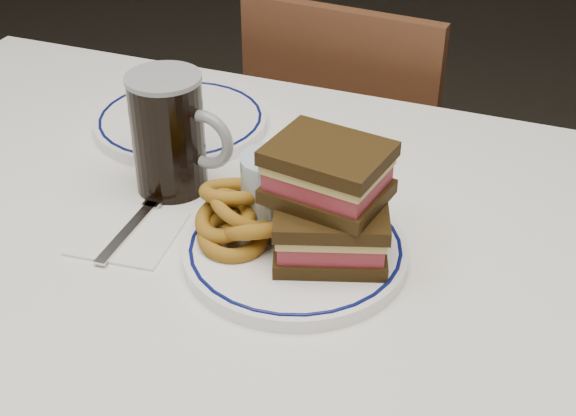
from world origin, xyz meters
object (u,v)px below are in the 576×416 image
(beer_mug, at_px, (170,133))
(far_plate, at_px, (181,121))
(main_plate, at_px, (295,250))
(reuben_sandwich, at_px, (329,202))
(chair_far, at_px, (354,167))

(beer_mug, distance_m, far_plate, 0.19)
(main_plate, distance_m, far_plate, 0.38)
(reuben_sandwich, bearing_deg, far_plate, 143.19)
(chair_far, distance_m, far_plate, 0.56)
(far_plate, bearing_deg, main_plate, -41.14)
(beer_mug, relative_size, far_plate, 0.62)
(main_plate, xyz_separation_m, beer_mug, (-0.21, 0.09, 0.07))
(main_plate, height_order, reuben_sandwich, reuben_sandwich)
(reuben_sandwich, relative_size, beer_mug, 0.98)
(main_plate, bearing_deg, reuben_sandwich, 10.12)
(beer_mug, height_order, far_plate, beer_mug)
(reuben_sandwich, bearing_deg, beer_mug, 161.53)
(beer_mug, bearing_deg, reuben_sandwich, -18.47)
(chair_far, distance_m, beer_mug, 0.72)
(main_plate, xyz_separation_m, reuben_sandwich, (0.04, 0.01, 0.07))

